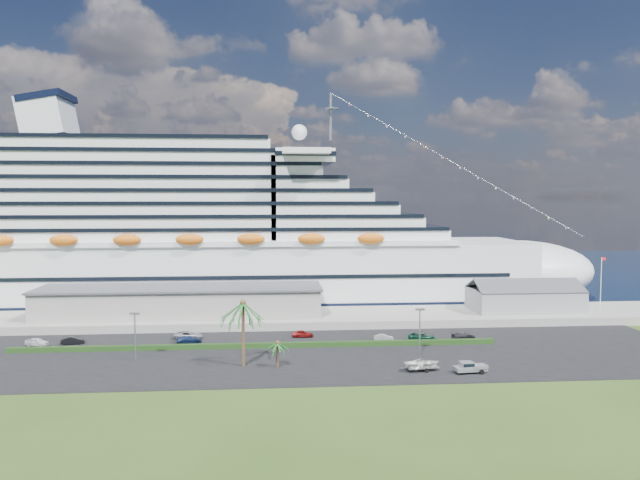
{
  "coord_description": "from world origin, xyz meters",
  "views": [
    {
      "loc": [
        -5.61,
        -96.06,
        27.39
      ],
      "look_at": [
        4.56,
        30.0,
        18.76
      ],
      "focal_mm": 35.0,
      "sensor_mm": 36.0,
      "label": 1
    }
  ],
  "objects": [
    {
      "name": "parked_car_7",
      "position": [
        31.44,
        19.68,
        0.81
      ],
      "size": [
        4.96,
        2.59,
        1.37
      ],
      "primitive_type": "imported",
      "rotation": [
        0.0,
        0.0,
        1.72
      ],
      "color": "black",
      "rests_on": "asphalt_lot"
    },
    {
      "name": "port_shed",
      "position": [
        52.0,
        40.0,
        4.4
      ],
      "size": [
        24.0,
        12.31,
        7.37
      ],
      "color": "gray",
      "rests_on": "wharf"
    },
    {
      "name": "parked_car_4",
      "position": [
        0.68,
        24.03,
        0.83
      ],
      "size": [
        4.27,
        1.95,
        1.42
      ],
      "primitive_type": "imported",
      "rotation": [
        0.0,
        0.0,
        1.5
      ],
      "color": "maroon",
      "rests_on": "asphalt_lot"
    },
    {
      "name": "ground",
      "position": [
        0.0,
        0.0,
        0.0
      ],
      "size": [
        420.0,
        420.0,
        0.0
      ],
      "primitive_type": "plane",
      "color": "#2E4818",
      "rests_on": "ground"
    },
    {
      "name": "wharf",
      "position": [
        0.0,
        40.0,
        0.9
      ],
      "size": [
        240.0,
        20.0,
        1.8
      ],
      "primitive_type": "cube",
      "color": "gray",
      "rests_on": "ground"
    },
    {
      "name": "parked_car_5",
      "position": [
        15.93,
        19.77,
        0.73
      ],
      "size": [
        3.81,
        1.65,
        1.22
      ],
      "primitive_type": "imported",
      "rotation": [
        0.0,
        0.0,
        1.47
      ],
      "color": "#A4A6AB",
      "rests_on": "asphalt_lot"
    },
    {
      "name": "lamp_post_left",
      "position": [
        -28.0,
        8.0,
        5.34
      ],
      "size": [
        1.6,
        0.35,
        8.27
      ],
      "color": "gray",
      "rests_on": "asphalt_lot"
    },
    {
      "name": "parked_car_1",
      "position": [
        -42.3,
        21.65,
        0.82
      ],
      "size": [
        4.41,
        2.17,
        1.39
      ],
      "primitive_type": "imported",
      "rotation": [
        0.0,
        0.0,
        1.74
      ],
      "color": "black",
      "rests_on": "asphalt_lot"
    },
    {
      "name": "cruise_ship",
      "position": [
        -21.53,
        64.0,
        16.69
      ],
      "size": [
        191.0,
        38.0,
        54.0
      ],
      "color": "silver",
      "rests_on": "ground"
    },
    {
      "name": "flagpole",
      "position": [
        70.04,
        40.0,
        8.27
      ],
      "size": [
        1.08,
        0.16,
        12.0
      ],
      "color": "silver",
      "rests_on": "wharf"
    },
    {
      "name": "water",
      "position": [
        0.0,
        130.0,
        0.01
      ],
      "size": [
        420.0,
        160.0,
        0.02
      ],
      "primitive_type": "cube",
      "color": "black",
      "rests_on": "ground"
    },
    {
      "name": "asphalt_lot",
      "position": [
        0.0,
        11.0,
        0.06
      ],
      "size": [
        140.0,
        38.0,
        0.12
      ],
      "primitive_type": "cube",
      "color": "black",
      "rests_on": "ground"
    },
    {
      "name": "parked_car_3",
      "position": [
        -20.83,
        20.8,
        0.8
      ],
      "size": [
        4.85,
        2.44,
        1.35
      ],
      "primitive_type": "imported",
      "rotation": [
        0.0,
        0.0,
        1.69
      ],
      "color": "#142548",
      "rests_on": "asphalt_lot"
    },
    {
      "name": "boat_trailer",
      "position": [
        18.21,
        -1.28,
        1.34
      ],
      "size": [
        6.6,
        4.8,
        1.84
      ],
      "color": "gray",
      "rests_on": "asphalt_lot"
    },
    {
      "name": "pickup_truck",
      "position": [
        25.31,
        -3.0,
        1.1
      ],
      "size": [
        5.24,
        2.41,
        1.79
      ],
      "color": "black",
      "rests_on": "asphalt_lot"
    },
    {
      "name": "palm_tall",
      "position": [
        -10.0,
        4.0,
        9.2
      ],
      "size": [
        8.82,
        8.82,
        11.13
      ],
      "color": "#47301E",
      "rests_on": "ground"
    },
    {
      "name": "terminal_building",
      "position": [
        -25.0,
        40.0,
        5.01
      ],
      "size": [
        61.0,
        15.0,
        6.3
      ],
      "color": "gray",
      "rests_on": "wharf"
    },
    {
      "name": "hedge",
      "position": [
        -8.0,
        16.0,
        0.57
      ],
      "size": [
        88.0,
        1.1,
        0.9
      ],
      "primitive_type": "cube",
      "color": "black",
      "rests_on": "asphalt_lot"
    },
    {
      "name": "parked_car_0",
      "position": [
        -48.46,
        20.78,
        0.86
      ],
      "size": [
        4.63,
        2.81,
        1.48
      ],
      "primitive_type": "imported",
      "rotation": [
        0.0,
        0.0,
        1.31
      ],
      "color": "white",
      "rests_on": "asphalt_lot"
    },
    {
      "name": "palm_short",
      "position": [
        -4.5,
        2.5,
        3.67
      ],
      "size": [
        3.53,
        3.53,
        4.56
      ],
      "color": "#47301E",
      "rests_on": "ground"
    },
    {
      "name": "parked_car_6",
      "position": [
        23.28,
        19.24,
        0.88
      ],
      "size": [
        5.86,
        3.57,
        1.52
      ],
      "primitive_type": "imported",
      "rotation": [
        0.0,
        0.0,
        1.37
      ],
      "color": "#0D3624",
      "rests_on": "asphalt_lot"
    },
    {
      "name": "lamp_post_right",
      "position": [
        20.0,
        8.0,
        5.34
      ],
      "size": [
        1.6,
        0.35,
        8.27
      ],
      "color": "gray",
      "rests_on": "asphalt_lot"
    },
    {
      "name": "parked_car_2",
      "position": [
        -21.41,
        24.16,
        0.89
      ],
      "size": [
        5.63,
        2.74,
        1.54
      ],
      "primitive_type": "imported",
      "rotation": [
        0.0,
        0.0,
        1.54
      ],
      "color": "gray",
      "rests_on": "asphalt_lot"
    }
  ]
}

